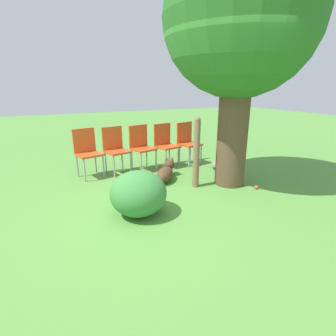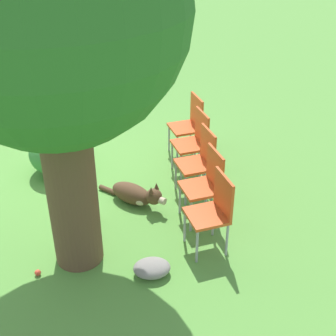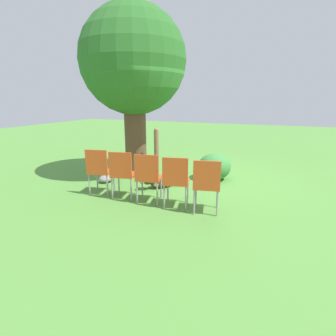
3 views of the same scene
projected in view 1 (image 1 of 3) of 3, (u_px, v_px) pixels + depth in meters
ground_plane at (164, 201)px, 4.09m from camera, size 30.00×30.00×0.00m
oak_tree at (241, 21)px, 4.05m from camera, size 2.46×2.46×3.97m
dog at (166, 173)px, 4.98m from camera, size 0.88×0.76×0.40m
fence_post at (196, 153)px, 4.51m from camera, size 0.11×0.11×1.24m
red_chair_0 at (87, 149)px, 5.09m from camera, size 0.51×0.52×0.94m
red_chair_1 at (115, 147)px, 5.31m from camera, size 0.51×0.52×0.94m
red_chair_2 at (141, 144)px, 5.53m from camera, size 0.51×0.52×0.94m
red_chair_3 at (165, 142)px, 5.75m from camera, size 0.51×0.52×0.94m
red_chair_4 at (187, 140)px, 5.97m from camera, size 0.51×0.52×0.94m
tennis_ball at (256, 187)px, 4.57m from camera, size 0.07×0.07×0.07m
garden_rock at (219, 165)px, 5.65m from camera, size 0.40×0.31×0.17m
low_shrub at (138, 193)px, 3.60m from camera, size 0.78×0.78×0.63m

